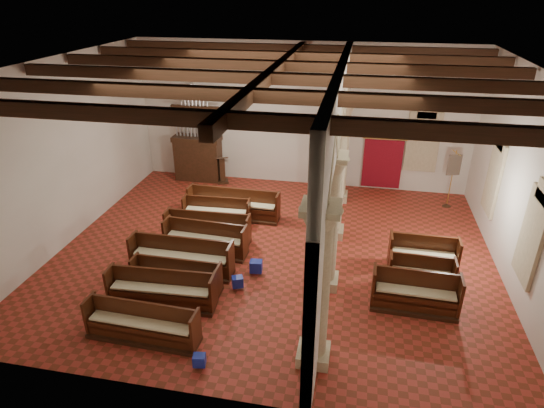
% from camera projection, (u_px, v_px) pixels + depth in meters
% --- Properties ---
extents(floor, '(14.00, 14.00, 0.00)m').
position_uv_depth(floor, '(274.00, 252.00, 15.01)').
color(floor, '#9F2E22').
rests_on(floor, ground).
extents(ceiling, '(14.00, 14.00, 0.00)m').
position_uv_depth(ceiling, '(275.00, 65.00, 12.39)').
color(ceiling, black).
rests_on(ceiling, wall_back).
extents(wall_back, '(14.00, 0.02, 6.00)m').
position_uv_depth(wall_back, '(301.00, 116.00, 18.99)').
color(wall_back, white).
rests_on(wall_back, floor).
extents(wall_front, '(14.00, 0.02, 6.00)m').
position_uv_depth(wall_front, '(214.00, 283.00, 8.40)').
color(wall_front, white).
rests_on(wall_front, floor).
extents(wall_left, '(0.02, 12.00, 6.00)m').
position_uv_depth(wall_left, '(65.00, 152.00, 14.91)').
color(wall_left, white).
rests_on(wall_left, floor).
extents(wall_right, '(0.02, 12.00, 6.00)m').
position_uv_depth(wall_right, '(524.00, 185.00, 12.48)').
color(wall_right, white).
rests_on(wall_right, floor).
extents(ceiling_beams, '(13.80, 11.80, 0.30)m').
position_uv_depth(ceiling_beams, '(275.00, 71.00, 12.46)').
color(ceiling_beams, '#3F2014').
rests_on(ceiling_beams, wall_back).
extents(arcade, '(0.90, 11.90, 6.00)m').
position_uv_depth(arcade, '(335.00, 153.00, 13.14)').
color(arcade, beige).
rests_on(arcade, floor).
extents(window_right_a, '(0.03, 1.00, 2.20)m').
position_uv_depth(window_right_a, '(533.00, 237.00, 11.51)').
color(window_right_a, '#387F65').
rests_on(window_right_a, wall_right).
extents(window_right_b, '(0.03, 1.00, 2.20)m').
position_uv_depth(window_right_b, '(495.00, 178.00, 15.04)').
color(window_right_b, '#387F65').
rests_on(window_right_b, wall_right).
extents(window_back, '(1.00, 0.03, 2.20)m').
position_uv_depth(window_back, '(423.00, 142.00, 18.46)').
color(window_back, '#387F65').
rests_on(window_back, wall_back).
extents(pipe_organ, '(2.10, 0.85, 4.40)m').
position_uv_depth(pipe_organ, '(198.00, 150.00, 20.04)').
color(pipe_organ, '#3F2014').
rests_on(pipe_organ, floor).
extents(lectern, '(0.64, 0.68, 1.29)m').
position_uv_depth(lectern, '(222.00, 172.00, 20.01)').
color(lectern, '#311C0F').
rests_on(lectern, floor).
extents(dossal_curtain, '(1.80, 0.07, 2.17)m').
position_uv_depth(dossal_curtain, '(382.00, 164.00, 19.12)').
color(dossal_curtain, maroon).
rests_on(dossal_curtain, floor).
extents(processional_banner, '(0.52, 0.66, 2.35)m').
position_uv_depth(processional_banner, '(450.00, 188.00, 17.76)').
color(processional_banner, '#3F2014').
rests_on(processional_banner, floor).
extents(hymnal_box_a, '(0.32, 0.27, 0.28)m').
position_uv_depth(hymnal_box_a, '(199.00, 360.00, 10.37)').
color(hymnal_box_a, navy).
rests_on(hymnal_box_a, floor).
extents(hymnal_box_b, '(0.39, 0.36, 0.31)m').
position_uv_depth(hymnal_box_b, '(238.00, 282.00, 13.08)').
color(hymnal_box_b, navy).
rests_on(hymnal_box_b, floor).
extents(hymnal_box_c, '(0.39, 0.33, 0.37)m').
position_uv_depth(hymnal_box_c, '(256.00, 266.00, 13.74)').
color(hymnal_box_c, navy).
rests_on(hymnal_box_c, floor).
extents(tube_heater_a, '(0.95, 0.38, 0.10)m').
position_uv_depth(tube_heater_a, '(136.00, 327.00, 11.49)').
color(tube_heater_a, silver).
rests_on(tube_heater_a, floor).
extents(tube_heater_b, '(0.94, 0.30, 0.09)m').
position_uv_depth(tube_heater_b, '(151.00, 323.00, 11.64)').
color(tube_heater_b, white).
rests_on(tube_heater_b, floor).
extents(nave_pew_0, '(2.89, 0.77, 1.01)m').
position_uv_depth(nave_pew_0, '(143.00, 328.00, 11.21)').
color(nave_pew_0, '#3F2014').
rests_on(nave_pew_0, floor).
extents(nave_pew_1, '(3.00, 0.85, 1.06)m').
position_uv_depth(nave_pew_1, '(162.00, 294.00, 12.40)').
color(nave_pew_1, '#3F2014').
rests_on(nave_pew_1, floor).
extents(nave_pew_2, '(2.59, 0.66, 0.97)m').
position_uv_depth(nave_pew_2, '(177.00, 281.00, 13.02)').
color(nave_pew_2, '#3F2014').
rests_on(nave_pew_2, floor).
extents(nave_pew_3, '(3.17, 0.77, 1.13)m').
position_uv_depth(nave_pew_3, '(182.00, 261.00, 13.83)').
color(nave_pew_3, '#3F2014').
rests_on(nave_pew_3, floor).
extents(nave_pew_4, '(2.77, 0.86, 1.09)m').
position_uv_depth(nave_pew_4, '(206.00, 243.00, 14.81)').
color(nave_pew_4, '#3F2014').
rests_on(nave_pew_4, floor).
extents(nave_pew_5, '(2.94, 0.78, 1.05)m').
position_uv_depth(nave_pew_5, '(208.00, 232.00, 15.51)').
color(nave_pew_5, '#3F2014').
rests_on(nave_pew_5, floor).
extents(nave_pew_6, '(2.50, 0.74, 0.95)m').
position_uv_depth(nave_pew_6, '(217.00, 214.00, 16.77)').
color(nave_pew_6, '#3F2014').
rests_on(nave_pew_6, floor).
extents(nave_pew_7, '(3.49, 0.84, 1.12)m').
position_uv_depth(nave_pew_7, '(234.00, 208.00, 17.11)').
color(nave_pew_7, '#3F2014').
rests_on(nave_pew_7, floor).
extents(aisle_pew_0, '(2.31, 0.82, 1.14)m').
position_uv_depth(aisle_pew_0, '(414.00, 297.00, 12.22)').
color(aisle_pew_0, '#3F2014').
rests_on(aisle_pew_0, floor).
extents(aisle_pew_1, '(1.86, 0.69, 0.98)m').
position_uv_depth(aisle_pew_1, '(420.00, 277.00, 13.16)').
color(aisle_pew_1, '#3F2014').
rests_on(aisle_pew_1, floor).
extents(aisle_pew_2, '(2.06, 0.74, 1.10)m').
position_uv_depth(aisle_pew_2, '(422.00, 258.00, 13.97)').
color(aisle_pew_2, '#3F2014').
rests_on(aisle_pew_2, floor).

